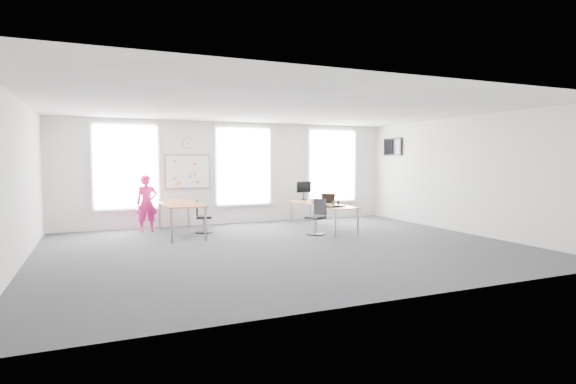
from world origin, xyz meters
name	(u,v)px	position (x,y,z in m)	size (l,w,h in m)	color
floor	(286,247)	(0.00, 0.00, 0.00)	(10.00, 10.00, 0.00)	#242429
ceiling	(286,107)	(0.00, 0.00, 3.00)	(10.00, 10.00, 0.00)	silver
wall_back	(234,173)	(0.00, 4.00, 1.50)	(10.00, 10.00, 0.00)	silver
wall_front	(402,189)	(0.00, -4.00, 1.50)	(10.00, 10.00, 0.00)	silver
wall_left	(16,182)	(-5.00, 0.00, 1.50)	(10.00, 10.00, 0.00)	silver
wall_right	(464,175)	(5.00, 0.00, 1.50)	(10.00, 10.00, 0.00)	silver
window_left	(126,167)	(-3.00, 3.97, 1.70)	(1.60, 0.06, 2.20)	white
window_mid	(243,166)	(0.30, 3.97, 1.70)	(1.60, 0.06, 2.20)	white
window_right	(332,166)	(3.30, 3.97, 1.70)	(1.60, 0.06, 2.20)	white
desk_right	(322,205)	(1.95, 2.08, 0.65)	(0.76, 2.85, 0.69)	#D27D3E
desk_left	(181,205)	(-1.81, 2.48, 0.75)	(0.89, 2.23, 0.81)	#D27D3E
chair_right	(317,219)	(1.37, 1.22, 0.39)	(0.54, 0.54, 0.90)	black
chair_left	(202,219)	(-1.26, 2.60, 0.37)	(0.45, 0.45, 0.84)	black
person	(147,203)	(-2.54, 3.36, 0.75)	(0.55, 0.36, 1.50)	#D8186D
whiteboard	(188,172)	(-1.35, 3.97, 1.55)	(1.20, 0.03, 0.90)	white
wall_clock	(187,143)	(-1.35, 3.97, 2.35)	(0.30, 0.30, 0.04)	gray
tv	(393,147)	(4.95, 3.00, 2.30)	(0.06, 0.90, 0.55)	black
keyboard	(334,207)	(1.78, 1.07, 0.70)	(0.47, 0.17, 0.02)	black
mouse	(344,206)	(2.10, 1.11, 0.71)	(0.06, 0.10, 0.04)	black
lens_cap	(337,206)	(2.01, 1.34, 0.70)	(0.06, 0.06, 0.01)	black
headphones	(336,203)	(2.13, 1.61, 0.74)	(0.18, 0.10, 0.11)	black
laptop_sleeve	(328,199)	(2.05, 1.89, 0.83)	(0.36, 0.22, 0.29)	black
paper_stack	(314,201)	(1.83, 2.29, 0.75)	(0.32, 0.24, 0.11)	beige
monitor	(304,189)	(1.97, 3.28, 1.02)	(0.49, 0.20, 0.55)	black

